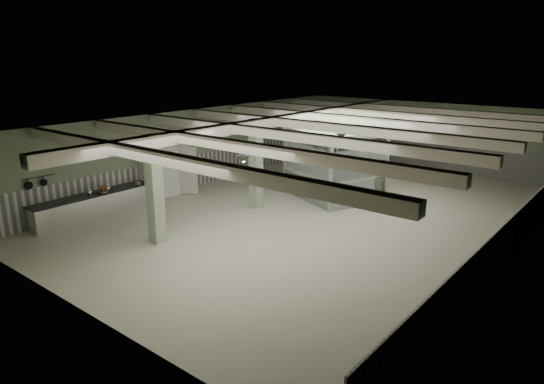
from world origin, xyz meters
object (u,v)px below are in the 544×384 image
Objects in this scene: prep_counter at (95,205)px; walkin_cooler at (166,171)px; guard_booth at (334,152)px; filing_cabinet at (378,189)px.

walkin_cooler reaches higher than prep_counter.
walkin_cooler is at bearing 91.34° from prep_counter.
guard_booth is (5.73, 4.55, 0.86)m from walkin_cooler.
prep_counter is 10.01m from guard_booth.
prep_counter is at bearing -103.38° from guard_booth.
walkin_cooler is at bearing -120.15° from guard_booth.
guard_booth reaches higher than walkin_cooler.
prep_counter is 4.39× the size of filing_cabinet.
prep_counter is at bearing -88.66° from walkin_cooler.
guard_booth reaches higher than prep_counter.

